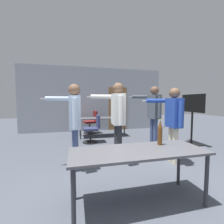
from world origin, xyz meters
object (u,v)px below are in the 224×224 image
person_near_casual (74,118)px  person_far_watching (154,110)px  person_center_tall (173,118)px  office_chair_far_right (93,130)px  beer_bottle (160,133)px  person_left_plaid (117,115)px  tv_screen (192,115)px  office_chair_mid_tucked (91,123)px

person_near_casual → person_far_watching: bearing=-70.7°
person_center_tall → office_chair_far_right: person_center_tall is taller
person_far_watching → person_center_tall: (-0.10, -1.04, -0.09)m
person_center_tall → beer_bottle: person_center_tall is taller
person_left_plaid → person_center_tall: (1.19, -0.33, -0.06)m
person_far_watching → office_chair_far_right: bearing=51.6°
tv_screen → person_left_plaid: 2.82m
person_near_casual → person_center_tall: person_near_casual is taller
office_chair_mid_tucked → office_chair_far_right: bearing=165.8°
person_center_tall → beer_bottle: size_ratio=4.44×
person_near_casual → person_far_watching: size_ratio=0.95×
person_left_plaid → office_chair_mid_tucked: 3.30m
tv_screen → office_chair_mid_tucked: size_ratio=1.68×
person_center_tall → tv_screen: bearing=-49.8°
person_center_tall → office_chair_far_right: size_ratio=1.83×
tv_screen → office_chair_far_right: tv_screen is taller
tv_screen → office_chair_far_right: bearing=-107.4°
person_center_tall → person_far_watching: bearing=-2.2°
person_near_casual → office_chair_mid_tucked: person_near_casual is taller
person_left_plaid → tv_screen: bearing=-70.3°
person_near_casual → office_chair_mid_tucked: size_ratio=1.80×
person_near_casual → beer_bottle: bearing=-133.3°
person_left_plaid → beer_bottle: bearing=-163.0°
person_left_plaid → person_far_watching: person_far_watching is taller
tv_screen → person_center_tall: size_ratio=0.96×
office_chair_mid_tucked → person_center_tall: bearing=-168.1°
person_far_watching → office_chair_mid_tucked: size_ratio=1.89×
person_near_casual → person_center_tall: 2.14m
person_left_plaid → person_center_tall: 1.23m
office_chair_far_right → beer_bottle: bearing=-169.1°
person_left_plaid → office_chair_far_right: 1.92m
office_chair_mid_tucked → person_near_casual: bearing=158.3°
person_center_tall → office_chair_far_right: bearing=39.9°
tv_screen → office_chair_mid_tucked: tv_screen is taller
person_near_casual → office_chair_mid_tucked: 3.49m
beer_bottle → person_left_plaid: bearing=103.9°
beer_bottle → person_center_tall: bearing=46.2°
office_chair_far_right → office_chair_mid_tucked: bearing=-5.5°
person_near_casual → person_center_tall: bearing=-96.7°
person_far_watching → beer_bottle: person_far_watching is taller
person_center_tall → office_chair_mid_tucked: person_center_tall is taller
tv_screen → person_near_casual: person_near_casual is taller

